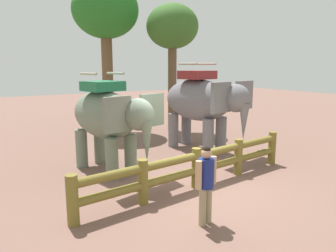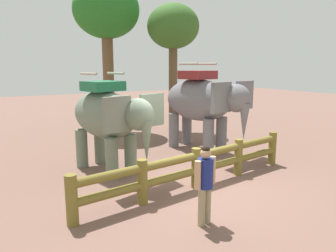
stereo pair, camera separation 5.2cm
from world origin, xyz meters
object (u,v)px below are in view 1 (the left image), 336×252
Objects in this scene: elephant_center at (202,102)px; tourist_woman_in_black at (206,180)px; log_fence at (196,165)px; tree_back_center at (105,13)px; elephant_near_left at (108,117)px; tree_far_left at (172,30)px.

elephant_center reaches higher than tourist_woman_in_black.
log_fence is 9.74m from tree_back_center.
log_fence is 0.98× the size of tree_back_center.
tree_back_center reaches higher than elephant_near_left.
elephant_near_left is (-1.49, 2.31, 1.05)m from log_fence.
tree_back_center is (-1.55, 5.45, 3.70)m from elephant_center.
elephant_near_left is 7.30m from tree_far_left.
elephant_near_left is at bearing -138.08° from tree_far_left.
tree_far_left is (1.08, 3.80, 2.96)m from elephant_center.
elephant_near_left is 0.91× the size of elephant_center.
elephant_center reaches higher than elephant_near_left.
tree_back_center reaches higher than elephant_center.
elephant_center is at bearing -74.15° from tree_back_center.
tree_far_left is at bearing 74.11° from elephant_center.
tree_far_left is 3.19m from tree_back_center.
tree_far_left is at bearing -32.11° from tree_back_center.
elephant_near_left is 7.54m from tree_back_center.
tree_far_left is (4.44, 8.42, 3.85)m from tourist_woman_in_black.
tree_back_center is at bearing 105.85° from elephant_center.
log_fence is 8.62m from tree_far_left.
tree_far_left is at bearing 41.92° from elephant_near_left.
elephant_near_left reaches higher than log_fence.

